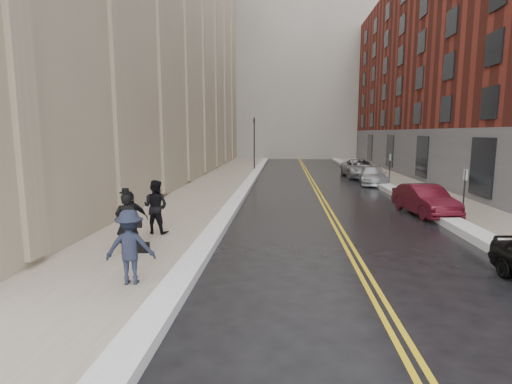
# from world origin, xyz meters

# --- Properties ---
(ground) EXTENTS (160.00, 160.00, 0.00)m
(ground) POSITION_xyz_m (0.00, 0.00, 0.00)
(ground) COLOR black
(ground) RESTS_ON ground
(sidewalk_left) EXTENTS (4.00, 64.00, 0.15)m
(sidewalk_left) POSITION_xyz_m (-4.50, 16.00, 0.07)
(sidewalk_left) COLOR gray
(sidewalk_left) RESTS_ON ground
(sidewalk_right) EXTENTS (3.00, 64.00, 0.15)m
(sidewalk_right) POSITION_xyz_m (9.00, 16.00, 0.07)
(sidewalk_right) COLOR gray
(sidewalk_right) RESTS_ON ground
(lane_stripe_a) EXTENTS (0.12, 64.00, 0.01)m
(lane_stripe_a) POSITION_xyz_m (2.38, 16.00, 0.00)
(lane_stripe_a) COLOR gold
(lane_stripe_a) RESTS_ON ground
(lane_stripe_b) EXTENTS (0.12, 64.00, 0.01)m
(lane_stripe_b) POSITION_xyz_m (2.62, 16.00, 0.00)
(lane_stripe_b) COLOR gold
(lane_stripe_b) RESTS_ON ground
(snow_ridge_left) EXTENTS (0.70, 60.80, 0.26)m
(snow_ridge_left) POSITION_xyz_m (-2.20, 16.00, 0.13)
(snow_ridge_left) COLOR white
(snow_ridge_left) RESTS_ON ground
(snow_ridge_right) EXTENTS (0.85, 60.80, 0.30)m
(snow_ridge_right) POSITION_xyz_m (7.15, 16.00, 0.15)
(snow_ridge_right) COLOR white
(snow_ridge_right) RESTS_ON ground
(tower_far_right) EXTENTS (22.00, 18.00, 44.00)m
(tower_far_right) POSITION_xyz_m (14.00, 66.00, 22.00)
(tower_far_right) COLOR slate
(tower_far_right) RESTS_ON ground
(traffic_signal) EXTENTS (0.18, 0.15, 5.20)m
(traffic_signal) POSITION_xyz_m (-2.60, 30.00, 3.08)
(traffic_signal) COLOR black
(traffic_signal) RESTS_ON ground
(parking_sign_near) EXTENTS (0.06, 0.35, 2.23)m
(parking_sign_near) POSITION_xyz_m (7.90, 8.00, 1.36)
(parking_sign_near) COLOR black
(parking_sign_near) RESTS_ON ground
(parking_sign_far) EXTENTS (0.06, 0.35, 2.23)m
(parking_sign_far) POSITION_xyz_m (7.90, 20.00, 1.36)
(parking_sign_far) COLOR black
(parking_sign_far) RESTS_ON ground
(car_maroon) EXTENTS (2.02, 4.33, 1.37)m
(car_maroon) POSITION_xyz_m (6.80, 9.38, 0.69)
(car_maroon) COLOR #430C16
(car_maroon) RESTS_ON ground
(car_silver_near) EXTENTS (2.37, 4.67, 1.30)m
(car_silver_near) POSITION_xyz_m (6.80, 20.30, 0.65)
(car_silver_near) COLOR #AEB2B6
(car_silver_near) RESTS_ON ground
(car_silver_far) EXTENTS (2.77, 5.61, 1.53)m
(car_silver_far) POSITION_xyz_m (6.76, 24.82, 0.77)
(car_silver_far) COLOR #A0A2A8
(car_silver_far) RESTS_ON ground
(pedestrian_main) EXTENTS (0.73, 0.53, 1.84)m
(pedestrian_main) POSITION_xyz_m (-4.32, 2.15, 1.07)
(pedestrian_main) COLOR black
(pedestrian_main) RESTS_ON sidewalk_left
(pedestrian_a) EXTENTS (1.07, 0.91, 1.93)m
(pedestrian_a) POSITION_xyz_m (-4.25, 4.63, 1.11)
(pedestrian_a) COLOR black
(pedestrian_a) RESTS_ON sidewalk_left
(pedestrian_b) EXTENTS (1.26, 0.86, 1.80)m
(pedestrian_b) POSITION_xyz_m (-3.31, -0.18, 1.05)
(pedestrian_b) COLOR #1B2031
(pedestrian_b) RESTS_ON sidewalk_left
(pedestrian_c) EXTENTS (1.08, 0.70, 1.71)m
(pedestrian_c) POSITION_xyz_m (-4.52, 3.04, 1.01)
(pedestrian_c) COLOR black
(pedestrian_c) RESTS_ON sidewalk_left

